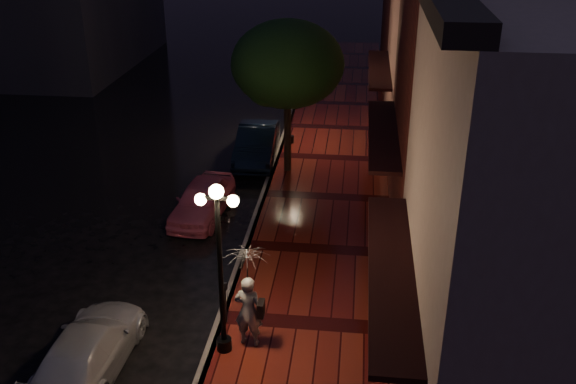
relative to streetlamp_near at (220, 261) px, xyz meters
The scene contains 14 objects.
ground 5.65m from the streetlamp_near, 94.00° to the left, with size 120.00×120.00×0.00m, color black.
sidewalk 5.91m from the streetlamp_near, 69.19° to the left, with size 4.50×60.00×0.15m, color #400D0B.
curb 5.61m from the streetlamp_near, 94.00° to the left, with size 0.25×60.00×0.15m, color #595451.
storefront_near 6.92m from the streetlamp_near, ahead, with size 5.00×8.00×8.50m, color gray.
storefront_mid 10.08m from the streetlamp_near, 46.47° to the left, with size 5.00×8.00×11.00m, color #511914.
storefront_far 16.52m from the streetlamp_near, 66.09° to the left, with size 5.00×8.00×9.00m, color #8C5951.
streetlamp_near is the anchor object (origin of this frame).
streetlamp_far 14.00m from the streetlamp_near, 90.00° to the left, with size 0.96×0.36×4.31m.
street_tree 11.12m from the streetlamp_near, 88.65° to the left, with size 4.16×4.16×5.80m.
pink_car 7.57m from the streetlamp_near, 107.34° to the left, with size 1.50×3.73×1.27m, color #C4506B.
navy_car 12.41m from the streetlamp_near, 95.35° to the left, with size 1.52×4.37×1.44m, color black.
silver_car 3.67m from the streetlamp_near, 163.42° to the right, with size 1.66×4.08×1.18m, color #ABACB3.
woman_with_umbrella 0.97m from the streetlamp_near, 29.14° to the left, with size 1.08×1.10×2.60m.
parking_meter 2.06m from the streetlamp_near, 99.29° to the left, with size 0.12×0.11×1.15m.
Camera 1 is at (3.25, -16.99, 10.04)m, focal length 40.00 mm.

